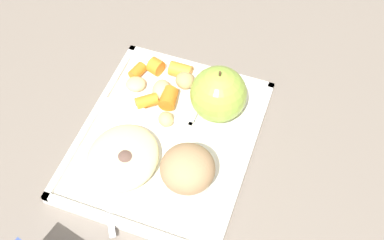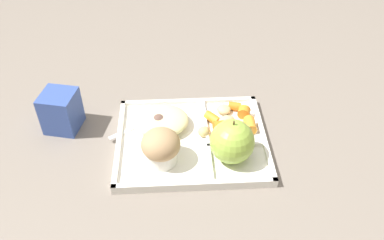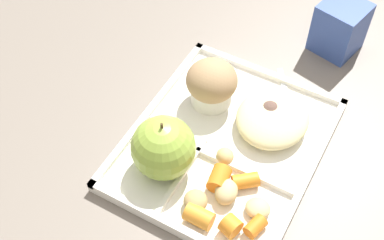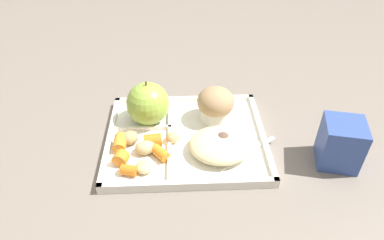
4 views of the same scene
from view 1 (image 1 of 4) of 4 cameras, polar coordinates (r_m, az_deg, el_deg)
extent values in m
plane|color=slate|center=(0.76, -2.90, -2.67)|extent=(6.00, 6.00, 0.00)
cube|color=white|center=(0.76, -2.92, -2.46)|extent=(0.32, 0.26, 0.01)
cube|color=white|center=(0.79, -11.56, 0.58)|extent=(0.32, 0.01, 0.01)
cube|color=white|center=(0.73, 6.39, -4.86)|extent=(0.32, 0.01, 0.01)
cube|color=white|center=(0.84, 0.91, 6.25)|extent=(0.01, 0.26, 0.01)
cube|color=white|center=(0.69, -7.74, -12.20)|extent=(0.01, 0.26, 0.01)
cube|color=white|center=(0.77, -2.03, -0.07)|extent=(0.01, 0.24, 0.01)
cube|color=white|center=(0.79, 0.94, 1.95)|extent=(0.14, 0.01, 0.01)
sphere|color=#93B742|center=(0.75, 3.16, 3.07)|extent=(0.09, 0.09, 0.09)
cylinder|color=#4C381E|center=(0.71, 3.33, 5.41)|extent=(0.00, 0.00, 0.01)
cylinder|color=silver|center=(0.70, -0.51, -6.97)|extent=(0.06, 0.06, 0.03)
ellipsoid|color=tan|center=(0.67, -0.53, -5.79)|extent=(0.08, 0.08, 0.06)
cylinder|color=orange|center=(0.78, -2.80, 2.60)|extent=(0.04, 0.03, 0.03)
cylinder|color=orange|center=(0.82, -1.39, 5.91)|extent=(0.03, 0.04, 0.03)
cylinder|color=orange|center=(0.79, -5.41, 2.23)|extent=(0.04, 0.04, 0.02)
cylinder|color=orange|center=(0.83, -4.32, 6.34)|extent=(0.03, 0.03, 0.03)
cylinder|color=orange|center=(0.83, -6.49, 5.79)|extent=(0.03, 0.03, 0.02)
ellipsoid|color=tan|center=(0.81, -0.84, 4.74)|extent=(0.05, 0.04, 0.02)
ellipsoid|color=tan|center=(0.81, -6.69, 4.25)|extent=(0.04, 0.04, 0.02)
ellipsoid|color=tan|center=(0.76, -3.12, 0.09)|extent=(0.04, 0.04, 0.02)
ellipsoid|color=tan|center=(0.80, -3.64, 3.61)|extent=(0.04, 0.04, 0.03)
ellipsoid|color=beige|center=(0.72, -8.22, -4.41)|extent=(0.12, 0.11, 0.04)
sphere|color=brown|center=(0.73, -8.80, -3.71)|extent=(0.03, 0.03, 0.03)
sphere|color=brown|center=(0.72, -7.85, -4.88)|extent=(0.04, 0.04, 0.04)
cube|color=white|center=(0.71, -9.88, -10.07)|extent=(0.09, 0.06, 0.00)
cube|color=white|center=(0.74, -10.48, -5.74)|extent=(0.04, 0.04, 0.00)
cylinder|color=white|center=(0.75, -9.98, -3.98)|extent=(0.02, 0.01, 0.00)
cylinder|color=white|center=(0.75, -10.71, -4.11)|extent=(0.02, 0.01, 0.00)
cylinder|color=white|center=(0.75, -11.43, -4.24)|extent=(0.02, 0.01, 0.00)
camera|label=2|loc=(0.57, 77.85, 11.97)|focal=38.32mm
camera|label=3|loc=(0.86, -7.01, 53.49)|focal=48.36mm
camera|label=4|loc=(0.82, -47.57, 28.65)|focal=32.22mm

